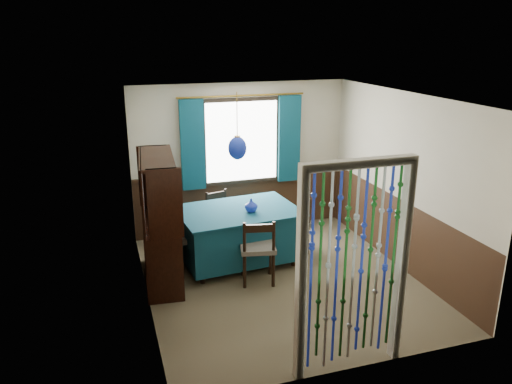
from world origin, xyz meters
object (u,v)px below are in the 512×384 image
object	(u,v)px
chair_far	(221,216)
chair_near	(258,248)
sideboard	(161,239)
vase_sideboard	(161,204)
chair_left	(174,239)
pendant_lamp	(237,148)
chair_right	(295,222)
vase_table	(251,206)
bowl_shelf	(166,202)
dining_table	(238,232)

from	to	relation	value
chair_far	chair_near	bearing A→B (deg)	81.61
sideboard	vase_sideboard	bearing A→B (deg)	85.27
chair_left	vase_sideboard	size ratio (longest dim) A/B	5.13
sideboard	pendant_lamp	bearing A→B (deg)	15.66
chair_near	sideboard	xyz separation A→B (m)	(-1.22, 0.46, 0.11)
chair_right	chair_near	bearing A→B (deg)	134.86
vase_table	bowl_shelf	distance (m)	1.34
chair_far	chair_right	bearing A→B (deg)	133.37
bowl_shelf	sideboard	bearing A→B (deg)	101.20
chair_near	dining_table	bearing A→B (deg)	108.81
chair_near	chair_left	xyz separation A→B (m)	(-1.03, 0.63, 0.02)
chair_far	sideboard	bearing A→B (deg)	28.55
chair_left	chair_right	distance (m)	1.90
sideboard	pendant_lamp	world-z (taller)	pendant_lamp
vase_table	bowl_shelf	bearing A→B (deg)	-162.42
dining_table	vase_table	size ratio (longest dim) A/B	10.31
vase_table	vase_sideboard	distance (m)	1.27
vase_sideboard	chair_left	bearing A→B (deg)	-54.37
chair_left	chair_right	world-z (taller)	chair_left
chair_far	vase_table	bearing A→B (deg)	89.94
dining_table	vase_sideboard	bearing A→B (deg)	167.25
dining_table	chair_right	size ratio (longest dim) A/B	2.02
chair_right	vase_sideboard	world-z (taller)	vase_sideboard
chair_near	chair_right	xyz separation A→B (m)	(0.87, 0.82, -0.02)
chair_far	pendant_lamp	bearing A→B (deg)	81.14
chair_right	vase_table	world-z (taller)	vase_table
chair_right	bowl_shelf	xyz separation A→B (m)	(-2.03, -0.66, 0.75)
chair_far	sideboard	distance (m)	1.47
chair_far	chair_right	world-z (taller)	chair_right
sideboard	vase_sideboard	xyz separation A→B (m)	(0.06, 0.36, 0.36)
vase_table	chair_near	bearing A→B (deg)	-97.88
vase_table	bowl_shelf	world-z (taller)	bowl_shelf
vase_table	pendant_lamp	bearing A→B (deg)	140.38
chair_far	vase_sideboard	size ratio (longest dim) A/B	4.45
chair_far	chair_left	size ratio (longest dim) A/B	0.87
pendant_lamp	vase_table	bearing A→B (deg)	-39.62
dining_table	chair_far	size ratio (longest dim) A/B	2.14
chair_near	vase_table	distance (m)	0.70
chair_left	vase_table	bearing A→B (deg)	73.82
chair_far	vase_table	size ratio (longest dim) A/B	4.81
chair_left	vase_sideboard	xyz separation A→B (m)	(-0.14, 0.19, 0.46)
chair_near	vase_sideboard	xyz separation A→B (m)	(-1.16, 0.82, 0.47)
pendant_lamp	vase_sideboard	world-z (taller)	pendant_lamp
chair_right	vase_table	bearing A→B (deg)	110.06
chair_left	pendant_lamp	distance (m)	1.54
sideboard	bowl_shelf	bearing A→B (deg)	-74.02
chair_near	vase_sideboard	size ratio (longest dim) A/B	4.94
pendant_lamp	vase_table	size ratio (longest dim) A/B	5.32
chair_left	chair_right	bearing A→B (deg)	83.48
chair_right	bowl_shelf	distance (m)	2.26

